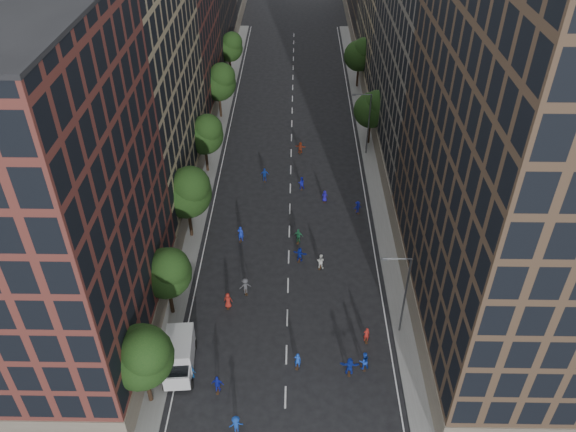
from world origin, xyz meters
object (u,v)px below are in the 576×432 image
object	(u,v)px
streetlamp_far	(367,121)
skater_0	(191,372)
streetlamp_near	(403,291)
skater_1	(298,361)
cargo_van	(179,356)
skater_2	(364,361)

from	to	relation	value
streetlamp_far	skater_0	distance (m)	43.07
skater_0	streetlamp_near	bearing A→B (deg)	-153.27
skater_1	cargo_van	bearing A→B (deg)	12.34
streetlamp_near	streetlamp_far	distance (m)	33.00
streetlamp_near	cargo_van	world-z (taller)	streetlamp_near
skater_1	skater_2	bearing A→B (deg)	-169.29
streetlamp_far	skater_2	bearing A→B (deg)	-95.45
streetlamp_far	skater_0	world-z (taller)	streetlamp_far
cargo_van	skater_0	xyz separation A→B (m)	(1.13, -1.14, -0.74)
skater_2	streetlamp_far	bearing A→B (deg)	-109.38
skater_1	streetlamp_near	bearing A→B (deg)	-143.85
streetlamp_near	skater_1	size ratio (longest dim) A/B	5.45
streetlamp_near	streetlamp_far	bearing A→B (deg)	90.00
skater_1	skater_2	size ratio (longest dim) A/B	0.87
skater_0	skater_2	world-z (taller)	skater_2
streetlamp_near	cargo_van	xyz separation A→B (m)	(-19.68, -4.49, -3.66)
skater_0	skater_1	size ratio (longest dim) A/B	0.92
streetlamp_near	skater_0	bearing A→B (deg)	-163.13
cargo_van	skater_0	bearing A→B (deg)	-49.63
cargo_van	skater_2	world-z (taller)	cargo_van
streetlamp_far	skater_1	bearing A→B (deg)	-104.08
cargo_van	skater_1	size ratio (longest dim) A/B	3.33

